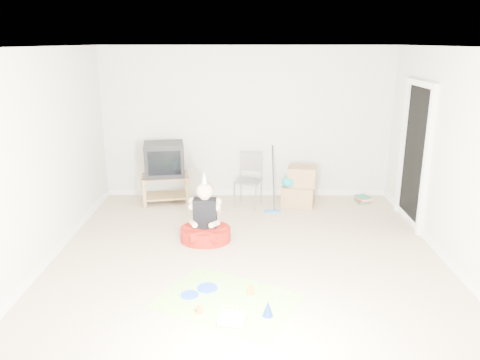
{
  "coord_description": "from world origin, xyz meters",
  "views": [
    {
      "loc": [
        -0.05,
        -5.52,
        2.66
      ],
      "look_at": [
        -0.1,
        0.4,
        0.9
      ],
      "focal_mm": 35.0,
      "sensor_mm": 36.0,
      "label": 1
    }
  ],
  "objects_px": {
    "folding_chair": "(248,181)",
    "seated_woman": "(205,226)",
    "tv_stand": "(166,186)",
    "birthday_cake": "(232,319)",
    "cardboard_boxes": "(299,187)",
    "crt_tv": "(164,159)"
  },
  "relations": [
    {
      "from": "folding_chair",
      "to": "seated_woman",
      "type": "height_order",
      "value": "seated_woman"
    },
    {
      "from": "tv_stand",
      "to": "birthday_cake",
      "type": "height_order",
      "value": "tv_stand"
    },
    {
      "from": "tv_stand",
      "to": "cardboard_boxes",
      "type": "xyz_separation_m",
      "value": [
        2.26,
        -0.13,
        0.04
      ]
    },
    {
      "from": "tv_stand",
      "to": "folding_chair",
      "type": "relative_size",
      "value": 0.95
    },
    {
      "from": "cardboard_boxes",
      "to": "seated_woman",
      "type": "distance_m",
      "value": 2.08
    },
    {
      "from": "folding_chair",
      "to": "cardboard_boxes",
      "type": "height_order",
      "value": "folding_chair"
    },
    {
      "from": "birthday_cake",
      "to": "tv_stand",
      "type": "bearing_deg",
      "value": 108.82
    },
    {
      "from": "cardboard_boxes",
      "to": "crt_tv",
      "type": "bearing_deg",
      "value": 176.62
    },
    {
      "from": "crt_tv",
      "to": "cardboard_boxes",
      "type": "distance_m",
      "value": 2.31
    },
    {
      "from": "cardboard_boxes",
      "to": "seated_woman",
      "type": "height_order",
      "value": "seated_woman"
    },
    {
      "from": "crt_tv",
      "to": "birthday_cake",
      "type": "height_order",
      "value": "crt_tv"
    },
    {
      "from": "tv_stand",
      "to": "folding_chair",
      "type": "distance_m",
      "value": 1.43
    },
    {
      "from": "birthday_cake",
      "to": "seated_woman",
      "type": "bearing_deg",
      "value": 101.88
    },
    {
      "from": "cardboard_boxes",
      "to": "seated_woman",
      "type": "bearing_deg",
      "value": -134.56
    },
    {
      "from": "folding_chair",
      "to": "cardboard_boxes",
      "type": "bearing_deg",
      "value": 1.62
    },
    {
      "from": "crt_tv",
      "to": "folding_chair",
      "type": "bearing_deg",
      "value": -16.04
    },
    {
      "from": "crt_tv",
      "to": "seated_woman",
      "type": "distance_m",
      "value": 1.88
    },
    {
      "from": "crt_tv",
      "to": "birthday_cake",
      "type": "bearing_deg",
      "value": -80.84
    },
    {
      "from": "folding_chair",
      "to": "cardboard_boxes",
      "type": "xyz_separation_m",
      "value": [
        0.85,
        0.02,
        -0.11
      ]
    },
    {
      "from": "crt_tv",
      "to": "seated_woman",
      "type": "relative_size",
      "value": 0.65
    },
    {
      "from": "crt_tv",
      "to": "folding_chair",
      "type": "height_order",
      "value": "crt_tv"
    },
    {
      "from": "folding_chair",
      "to": "birthday_cake",
      "type": "height_order",
      "value": "folding_chair"
    }
  ]
}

